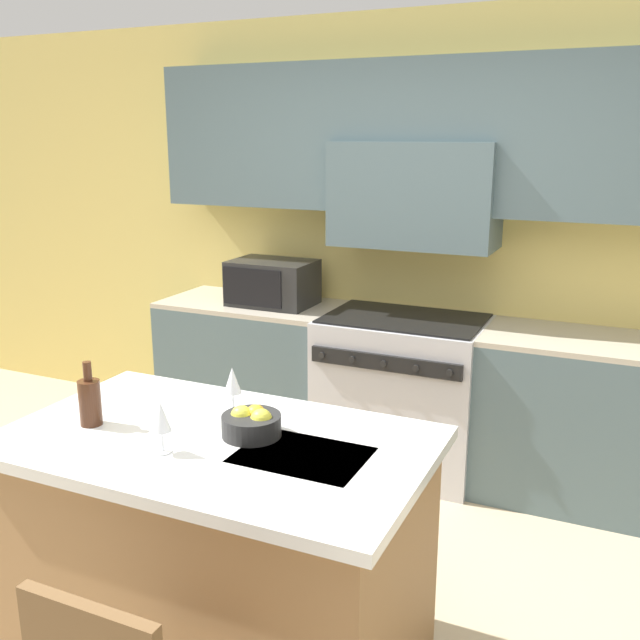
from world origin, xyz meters
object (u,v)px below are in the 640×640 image
object	(u,v)px
microwave	(272,283)
wine_bottle	(90,401)
range_stove	(402,393)
fruit_bowl	(252,423)
wine_glass_near	(161,418)
wine_glass_far	(232,382)

from	to	relation	value
microwave	wine_bottle	size ratio (longest dim) A/B	2.11
range_stove	wine_bottle	xyz separation A→B (m)	(-0.58, -1.99, 0.56)
microwave	fruit_bowl	bearing A→B (deg)	-63.94
wine_bottle	wine_glass_near	size ratio (longest dim) A/B	1.34
microwave	wine_glass_near	size ratio (longest dim) A/B	2.82
wine_glass_near	fruit_bowl	size ratio (longest dim) A/B	0.85
fruit_bowl	range_stove	bearing A→B (deg)	90.47
range_stove	microwave	bearing A→B (deg)	178.80
microwave	fruit_bowl	world-z (taller)	microwave
microwave	wine_bottle	xyz separation A→B (m)	(0.30, -2.01, -0.05)
range_stove	fruit_bowl	world-z (taller)	fruit_bowl
range_stove	microwave	xyz separation A→B (m)	(-0.89, 0.02, 0.60)
wine_glass_near	wine_glass_far	xyz separation A→B (m)	(0.03, 0.41, 0.00)
microwave	wine_bottle	distance (m)	2.03
microwave	wine_glass_far	bearing A→B (deg)	-66.69
microwave	wine_glass_far	size ratio (longest dim) A/B	2.82
range_stove	wine_bottle	size ratio (longest dim) A/B	3.86
wine_bottle	wine_glass_far	distance (m)	0.53
microwave	wine_bottle	world-z (taller)	microwave
wine_glass_far	fruit_bowl	world-z (taller)	wine_glass_far
wine_bottle	wine_glass_far	size ratio (longest dim) A/B	1.34
wine_glass_near	fruit_bowl	bearing A→B (deg)	50.50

